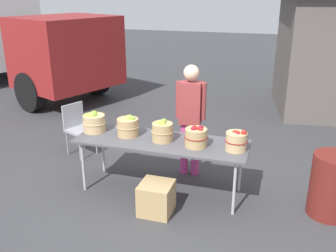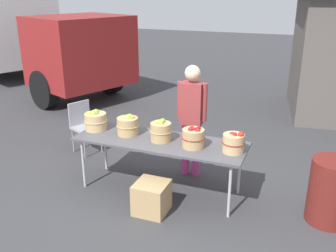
# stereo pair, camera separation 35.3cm
# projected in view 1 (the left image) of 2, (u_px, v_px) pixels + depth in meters

# --- Properties ---
(ground_plane) EXTENTS (40.00, 40.00, 0.00)m
(ground_plane) POSITION_uv_depth(u_px,v_px,m) (162.00, 190.00, 5.25)
(ground_plane) COLOR #38383A
(market_table) EXTENTS (2.30, 0.76, 0.75)m
(market_table) POSITION_uv_depth(u_px,v_px,m) (161.00, 143.00, 5.00)
(market_table) COLOR #4C4C51
(market_table) RESTS_ON ground
(apple_basket_green_0) EXTENTS (0.33, 0.33, 0.29)m
(apple_basket_green_0) POSITION_uv_depth(u_px,v_px,m) (94.00, 122.00, 5.27)
(apple_basket_green_0) COLOR tan
(apple_basket_green_0) RESTS_ON market_table
(apple_basket_green_1) EXTENTS (0.31, 0.31, 0.29)m
(apple_basket_green_1) POSITION_uv_depth(u_px,v_px,m) (128.00, 126.00, 5.12)
(apple_basket_green_1) COLOR tan
(apple_basket_green_1) RESTS_ON market_table
(apple_basket_green_2) EXTENTS (0.29, 0.29, 0.30)m
(apple_basket_green_2) POSITION_uv_depth(u_px,v_px,m) (162.00, 131.00, 4.94)
(apple_basket_green_2) COLOR tan
(apple_basket_green_2) RESTS_ON market_table
(apple_basket_red_0) EXTENTS (0.30, 0.30, 0.28)m
(apple_basket_red_0) POSITION_uv_depth(u_px,v_px,m) (196.00, 137.00, 4.77)
(apple_basket_red_0) COLOR tan
(apple_basket_red_0) RESTS_ON market_table
(apple_basket_red_1) EXTENTS (0.28, 0.28, 0.28)m
(apple_basket_red_1) POSITION_uv_depth(u_px,v_px,m) (236.00, 141.00, 4.65)
(apple_basket_red_1) COLOR tan
(apple_basket_red_1) RESTS_ON market_table
(vendor_adult) EXTENTS (0.44, 0.23, 1.66)m
(vendor_adult) POSITION_uv_depth(u_px,v_px,m) (191.00, 112.00, 5.39)
(vendor_adult) COLOR #CC3F8C
(vendor_adult) RESTS_ON ground
(folding_chair) EXTENTS (0.53, 0.53, 0.86)m
(folding_chair) POSITION_uv_depth(u_px,v_px,m) (78.00, 125.00, 6.25)
(folding_chair) COLOR #99999E
(folding_chair) RESTS_ON ground
(trash_barrel) EXTENTS (0.52, 0.52, 0.79)m
(trash_barrel) POSITION_uv_depth(u_px,v_px,m) (332.00, 185.00, 4.57)
(trash_barrel) COLOR maroon
(trash_barrel) RESTS_ON ground
(produce_crate) EXTENTS (0.40, 0.40, 0.40)m
(produce_crate) POSITION_uv_depth(u_px,v_px,m) (156.00, 198.00, 4.67)
(produce_crate) COLOR tan
(produce_crate) RESTS_ON ground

